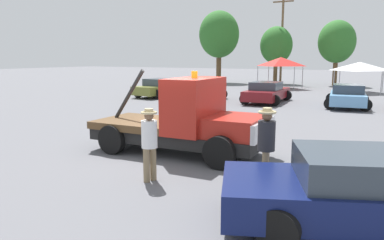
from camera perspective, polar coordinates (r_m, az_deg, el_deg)
ground_plane at (r=11.48m, az=-2.20°, el=-4.98°), size 160.00×160.00×0.00m
tow_truck at (r=11.12m, az=-0.74°, el=-0.38°), size 5.37×2.38×2.51m
foreground_car at (r=7.05m, az=26.50°, el=-9.89°), size 5.62×3.78×1.34m
person_near_truck at (r=8.42m, az=11.26°, el=-3.13°), size 0.40×0.40×1.79m
person_at_hood at (r=8.71m, az=-6.51°, el=-2.87°), size 0.38×0.38×1.72m
parked_car_olive at (r=27.66m, az=-4.72°, el=4.90°), size 2.87×4.76×1.34m
parked_car_tan at (r=24.82m, az=1.66°, el=4.40°), size 2.97×5.01×1.34m
parked_car_maroon at (r=24.50m, az=11.30°, el=4.15°), size 2.66×4.96×1.34m
parked_car_skyblue at (r=23.46m, az=22.64°, el=3.36°), size 2.79×4.43×1.34m
canopy_tent_red at (r=35.67m, az=13.42°, el=8.64°), size 3.37×3.37×2.88m
canopy_tent_white at (r=33.70m, az=24.22°, el=7.47°), size 3.49×3.49×2.50m
tree_left at (r=42.23m, az=12.72°, el=11.03°), size 3.45×3.45×6.17m
tree_center at (r=41.13m, az=21.20°, el=11.04°), size 3.67×3.67×6.56m
tree_right at (r=43.21m, az=4.15°, el=12.85°), size 4.49×4.49×8.02m
utility_pole at (r=42.43m, az=13.56°, el=12.45°), size 2.20×0.24×9.91m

